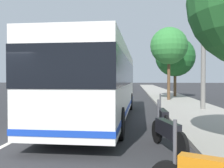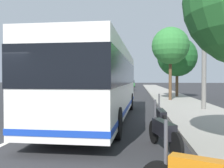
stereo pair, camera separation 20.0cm
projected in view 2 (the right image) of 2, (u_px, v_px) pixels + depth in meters
name	position (u px, v px, depth m)	size (l,w,h in m)	color
ground_plane	(0.00, 146.00, 6.90)	(220.00, 220.00, 0.00)	#2D2D30
sidewalk_curb	(187.00, 106.00, 16.11)	(110.00, 3.60, 0.14)	#9E998E
lane_divider_line	(81.00, 106.00, 16.84)	(110.00, 0.16, 0.01)	silver
coach_bus	(100.00, 80.00, 11.39)	(11.52, 2.92, 3.17)	silver
motorcycle_mid_row	(164.00, 132.00, 6.42)	(2.20, 0.66, 1.28)	black
motorcycle_nearest_curb	(161.00, 117.00, 9.05)	(2.39, 0.27, 1.29)	black
car_far_distant	(127.00, 86.00, 40.16)	(4.73, 2.04, 1.51)	navy
car_behind_bus	(124.00, 87.00, 32.83)	(4.07, 1.89, 1.52)	gold
car_side_street	(131.00, 84.00, 55.94)	(4.02, 1.93, 1.53)	#2D7238
roadside_tree_mid_block	(170.00, 46.00, 20.27)	(3.03, 3.03, 6.08)	brown
roadside_tree_far_block	(177.00, 57.00, 24.27)	(3.86, 3.86, 5.96)	brown
utility_pole	(204.00, 46.00, 14.09)	(0.26, 0.26, 7.44)	slate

